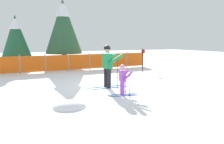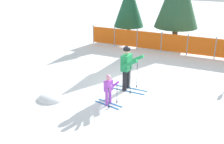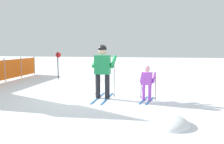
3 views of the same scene
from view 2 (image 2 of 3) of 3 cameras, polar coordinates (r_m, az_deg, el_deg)
The scene contains 6 objects.
ground_plane at distance 11.39m, azimuth 4.48°, elevation -3.24°, with size 60.00×60.00×0.00m, color white.
skier_adult at distance 10.84m, azimuth 3.11°, elevation 1.65°, with size 1.70×0.76×1.79m.
skier_child at distance 9.79m, azimuth -0.66°, elevation -3.16°, with size 1.09×0.54×1.13m.
safety_fence at distance 15.95m, azimuth 12.51°, elevation 5.74°, with size 10.19×0.24×1.16m.
conifer_far at distance 18.79m, azimuth 3.51°, elevation 13.73°, with size 1.97×1.97×3.67m.
snow_mound at distance 10.69m, azimuth -12.30°, elevation -5.40°, with size 1.00×0.85×0.40m, color white.
Camera 2 is at (3.70, -9.69, 4.70)m, focal length 45.00 mm.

